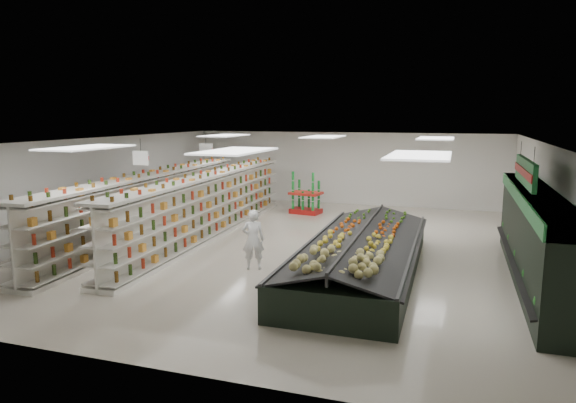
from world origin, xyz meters
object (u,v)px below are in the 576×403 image
(gondola_left, at_px, (152,207))
(shopper_background, at_px, (232,188))
(gondola_center, at_px, (209,208))
(soda_endcap, at_px, (306,195))
(shopper_main, at_px, (253,240))
(produce_island, at_px, (362,254))

(gondola_left, relative_size, shopper_background, 6.44)
(gondola_center, relative_size, shopper_background, 6.38)
(gondola_left, xyz_separation_m, shopper_background, (0.58, 5.08, -0.02))
(gondola_center, xyz_separation_m, soda_endcap, (1.94, 4.77, -0.18))
(gondola_left, xyz_separation_m, shopper_main, (4.61, -2.50, -0.16))
(shopper_background, bearing_deg, produce_island, -140.53)
(soda_endcap, bearing_deg, shopper_main, -83.84)
(shopper_background, bearing_deg, shopper_main, -156.18)
(gondola_left, distance_m, gondola_center, 1.90)
(produce_island, relative_size, shopper_background, 4.13)
(gondola_center, height_order, produce_island, gondola_center)
(shopper_main, relative_size, shopper_background, 0.85)
(produce_island, relative_size, soda_endcap, 4.90)
(gondola_center, bearing_deg, soda_endcap, 66.06)
(shopper_main, bearing_deg, shopper_background, -82.84)
(gondola_left, distance_m, soda_endcap, 6.50)
(gondola_left, xyz_separation_m, produce_island, (7.34, -2.00, -0.43))
(produce_island, height_order, shopper_main, shopper_main)
(gondola_left, height_order, shopper_background, gondola_left)
(gondola_center, xyz_separation_m, shopper_background, (-1.25, 4.55, -0.01))
(produce_island, xyz_separation_m, shopper_main, (-2.73, -0.49, 0.27))
(gondola_center, height_order, shopper_background, gondola_center)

